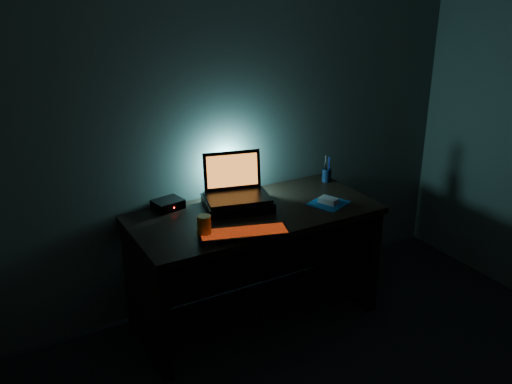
% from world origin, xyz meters
% --- Properties ---
extents(room, '(3.50, 4.00, 2.50)m').
position_xyz_m(room, '(0.00, 0.00, 1.25)').
color(room, black).
rests_on(room, ground).
extents(desk, '(1.50, 0.70, 0.75)m').
position_xyz_m(desk, '(0.00, 1.67, 0.49)').
color(desk, black).
rests_on(desk, ground).
extents(riser, '(0.46, 0.39, 0.06)m').
position_xyz_m(riser, '(-0.06, 1.72, 0.78)').
color(riser, black).
rests_on(riser, desk).
extents(laptop, '(0.43, 0.36, 0.26)m').
position_xyz_m(laptop, '(-0.05, 1.77, 0.87)').
color(laptop, black).
rests_on(laptop, riser).
extents(keyboard, '(0.52, 0.29, 0.03)m').
position_xyz_m(keyboard, '(-0.21, 1.35, 0.76)').
color(keyboard, black).
rests_on(keyboard, desk).
extents(mousepad, '(0.28, 0.27, 0.00)m').
position_xyz_m(mousepad, '(0.46, 1.50, 0.75)').
color(mousepad, navy).
rests_on(mousepad, desk).
extents(mouse, '(0.11, 0.13, 0.03)m').
position_xyz_m(mouse, '(0.46, 1.50, 0.77)').
color(mouse, gray).
rests_on(mouse, mousepad).
extents(pen_cup, '(0.07, 0.07, 0.09)m').
position_xyz_m(pen_cup, '(0.68, 1.83, 0.79)').
color(pen_cup, black).
rests_on(pen_cup, desk).
extents(juice_glass, '(0.08, 0.08, 0.13)m').
position_xyz_m(juice_glass, '(-0.41, 1.44, 0.82)').
color(juice_glass, orange).
rests_on(juice_glass, desk).
extents(router, '(0.19, 0.17, 0.06)m').
position_xyz_m(router, '(-0.44, 1.91, 0.78)').
color(router, black).
rests_on(router, desk).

